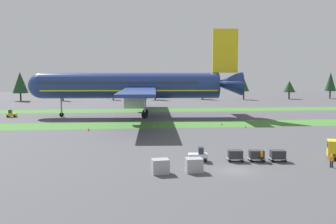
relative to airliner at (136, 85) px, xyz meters
The scene contains 18 objects.
ground_plane 61.57m from the airliner, 79.56° to the right, with size 400.00×400.00×0.00m, color #47474C.
grass_strip_near 22.10m from the airliner, 57.18° to the right, with size 320.00×11.23×0.01m, color #3D752D.
grass_strip_far 22.25m from the airliner, 57.46° to the left, with size 320.00×11.23×0.01m, color #3D752D.
airliner is the anchor object (origin of this frame).
baggage_tug 55.60m from the airliner, 82.22° to the right, with size 2.72×1.56×1.97m.
cargo_dolly_lead 56.98m from the airliner, 77.26° to the right, with size 2.34×1.72×1.55m.
cargo_dolly_second 57.96m from the airliner, 74.52° to the right, with size 2.34×1.72×1.55m.
cargo_dolly_third 59.08m from the airliner, 71.88° to the right, with size 2.34×1.72×1.55m.
pushback_tractor 34.47m from the airliner, behind, with size 2.68×1.47×1.97m.
ground_crew_marshaller 64.66m from the airliner, 68.25° to the right, with size 0.55×0.36×1.74m.
ground_crew_loader 58.86m from the airliner, 74.30° to the right, with size 0.44×0.41×1.74m.
uld_container_0 60.93m from the airliner, 88.35° to the right, with size 2.00×1.60×1.77m, color #A3A3A8.
uld_container_1 60.93m from the airliner, 84.42° to the right, with size 2.00×1.60×1.72m, color #A3A3A8.
taxiway_marker_0 34.42m from the airliner, 45.17° to the right, with size 0.44×0.44×0.50m, color orange.
taxiway_marker_1 28.14m from the airliner, 112.43° to the right, with size 0.44×0.44×0.68m, color orange.
taxiway_marker_2 21.90m from the airliner, 79.80° to the right, with size 0.44×0.44×0.58m, color orange.
taxiway_marker_3 28.63m from the airliner, 45.38° to the right, with size 0.44×0.44×0.66m, color orange.
distant_tree_line 63.82m from the airliner, 83.63° to the left, with size 201.46×10.17×12.22m.
Camera 1 is at (-13.06, -45.97, 12.16)m, focal length 41.52 mm.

